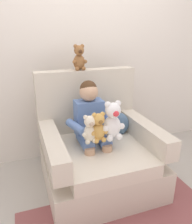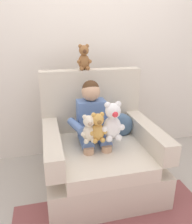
{
  "view_description": "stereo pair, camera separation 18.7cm",
  "coord_description": "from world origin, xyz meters",
  "px_view_note": "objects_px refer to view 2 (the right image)",
  "views": [
    {
      "loc": [
        -0.65,
        -1.71,
        1.42
      ],
      "look_at": [
        -0.05,
        -0.05,
        0.79
      ],
      "focal_mm": 35.61,
      "sensor_mm": 36.0,
      "label": 1
    },
    {
      "loc": [
        -0.47,
        -1.76,
        1.42
      ],
      "look_at": [
        -0.05,
        -0.05,
        0.79
      ],
      "focal_mm": 35.61,
      "sensor_mm": 36.0,
      "label": 2
    }
  ],
  "objects_px": {
    "armchair": "(99,153)",
    "plush_cream": "(89,129)",
    "plush_honey": "(98,128)",
    "plush_brown_on_backrest": "(84,58)",
    "throw_pillow": "(120,125)",
    "plush_white": "(113,122)",
    "seated_child": "(93,122)"
  },
  "relations": [
    {
      "from": "armchair",
      "to": "plush_cream",
      "type": "height_order",
      "value": "armchair"
    },
    {
      "from": "plush_honey",
      "to": "plush_brown_on_backrest",
      "type": "distance_m",
      "value": 0.73
    },
    {
      "from": "plush_cream",
      "to": "armchair",
      "type": "bearing_deg",
      "value": 63.53
    },
    {
      "from": "plush_brown_on_backrest",
      "to": "throw_pillow",
      "type": "bearing_deg",
      "value": -41.01
    },
    {
      "from": "armchair",
      "to": "throw_pillow",
      "type": "relative_size",
      "value": 4.12
    },
    {
      "from": "plush_white",
      "to": "plush_honey",
      "type": "bearing_deg",
      "value": -179.5
    },
    {
      "from": "seated_child",
      "to": "plush_honey",
      "type": "bearing_deg",
      "value": -82.05
    },
    {
      "from": "throw_pillow",
      "to": "plush_white",
      "type": "bearing_deg",
      "value": -121.46
    },
    {
      "from": "plush_white",
      "to": "throw_pillow",
      "type": "bearing_deg",
      "value": 54.84
    },
    {
      "from": "armchair",
      "to": "plush_honey",
      "type": "distance_m",
      "value": 0.38
    },
    {
      "from": "plush_honey",
      "to": "throw_pillow",
      "type": "xyz_separation_m",
      "value": [
        0.3,
        0.29,
        -0.13
      ]
    },
    {
      "from": "plush_cream",
      "to": "throw_pillow",
      "type": "relative_size",
      "value": 0.94
    },
    {
      "from": "armchair",
      "to": "plush_white",
      "type": "bearing_deg",
      "value": -63.84
    },
    {
      "from": "seated_child",
      "to": "plush_brown_on_backrest",
      "type": "height_order",
      "value": "plush_brown_on_backrest"
    },
    {
      "from": "seated_child",
      "to": "armchair",
      "type": "bearing_deg",
      "value": -15.02
    },
    {
      "from": "seated_child",
      "to": "throw_pillow",
      "type": "bearing_deg",
      "value": 25.57
    },
    {
      "from": "seated_child",
      "to": "plush_honey",
      "type": "distance_m",
      "value": 0.19
    },
    {
      "from": "seated_child",
      "to": "plush_honey",
      "type": "xyz_separation_m",
      "value": [
        0.0,
        -0.19,
        0.02
      ]
    },
    {
      "from": "armchair",
      "to": "plush_honey",
      "type": "height_order",
      "value": "armchair"
    },
    {
      "from": "plush_brown_on_backrest",
      "to": "plush_honey",
      "type": "bearing_deg",
      "value": -94.68
    },
    {
      "from": "plush_white",
      "to": "armchair",
      "type": "bearing_deg",
      "value": 112.46
    },
    {
      "from": "plush_honey",
      "to": "plush_brown_on_backrest",
      "type": "xyz_separation_m",
      "value": [
        -0.01,
        0.51,
        0.52
      ]
    },
    {
      "from": "plush_brown_on_backrest",
      "to": "throw_pillow",
      "type": "xyz_separation_m",
      "value": [
        0.32,
        -0.22,
        -0.65
      ]
    },
    {
      "from": "plush_honey",
      "to": "throw_pillow",
      "type": "bearing_deg",
      "value": 33.22
    },
    {
      "from": "seated_child",
      "to": "plush_brown_on_backrest",
      "type": "xyz_separation_m",
      "value": [
        -0.01,
        0.32,
        0.54
      ]
    },
    {
      "from": "seated_child",
      "to": "throw_pillow",
      "type": "xyz_separation_m",
      "value": [
        0.3,
        0.1,
        -0.11
      ]
    },
    {
      "from": "plush_honey",
      "to": "plush_white",
      "type": "bearing_deg",
      "value": -6.3
    },
    {
      "from": "armchair",
      "to": "seated_child",
      "type": "xyz_separation_m",
      "value": [
        -0.05,
        0.02,
        0.32
      ]
    },
    {
      "from": "plush_honey",
      "to": "plush_brown_on_backrest",
      "type": "height_order",
      "value": "plush_brown_on_backrest"
    },
    {
      "from": "plush_brown_on_backrest",
      "to": "plush_white",
      "type": "bearing_deg",
      "value": -80.02
    },
    {
      "from": "armchair",
      "to": "seated_child",
      "type": "distance_m",
      "value": 0.33
    },
    {
      "from": "seated_child",
      "to": "plush_cream",
      "type": "xyz_separation_m",
      "value": [
        -0.07,
        -0.18,
        0.01
      ]
    }
  ]
}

